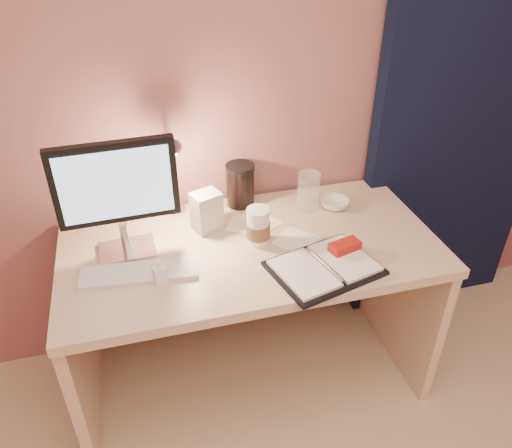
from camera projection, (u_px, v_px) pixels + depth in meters
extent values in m
plane|color=#99595C|center=(225.00, 76.00, 1.88)|extent=(3.50, 0.00, 3.50)
cube|color=black|center=(468.00, 96.00, 2.14)|extent=(0.85, 0.08, 2.20)
cube|color=beige|center=(251.00, 248.00, 1.88)|extent=(1.40, 0.70, 0.04)
cube|color=beige|center=(82.00, 351.00, 1.93)|extent=(0.04, 0.66, 0.69)
cube|color=beige|center=(398.00, 291.00, 2.23)|extent=(0.04, 0.66, 0.69)
cube|color=beige|center=(233.00, 261.00, 2.31)|extent=(1.32, 0.03, 0.55)
cube|color=silver|center=(128.00, 250.00, 1.82)|extent=(0.21, 0.15, 0.01)
cylinder|color=silver|center=(125.00, 236.00, 1.79)|extent=(0.03, 0.03, 0.11)
cube|color=black|center=(115.00, 181.00, 1.67)|extent=(0.41, 0.05, 0.29)
cube|color=#B0CFEF|center=(115.00, 185.00, 1.64)|extent=(0.36, 0.02, 0.25)
cube|color=silver|center=(139.00, 273.00, 1.71)|extent=(0.41, 0.15, 0.02)
cube|color=black|center=(324.00, 268.00, 1.73)|extent=(0.41, 0.35, 0.01)
cube|color=white|center=(304.00, 273.00, 1.69)|extent=(0.21, 0.27, 0.01)
cube|color=white|center=(345.00, 258.00, 1.76)|extent=(0.21, 0.27, 0.01)
cube|color=#B42D0F|center=(345.00, 246.00, 1.78)|extent=(0.12, 0.08, 0.03)
cube|color=white|center=(296.00, 240.00, 1.88)|extent=(0.20, 0.20, 0.00)
cube|color=white|center=(246.00, 224.00, 1.98)|extent=(0.17, 0.17, 0.00)
cube|color=white|center=(259.00, 223.00, 1.98)|extent=(0.19, 0.19, 0.00)
cylinder|color=white|center=(258.00, 228.00, 1.84)|extent=(0.08, 0.08, 0.13)
cylinder|color=brown|center=(258.00, 230.00, 1.84)|extent=(0.09, 0.09, 0.06)
cylinder|color=white|center=(258.00, 211.00, 1.80)|extent=(0.09, 0.09, 0.01)
cylinder|color=white|center=(308.00, 191.00, 2.04)|extent=(0.09, 0.09, 0.16)
imported|color=silver|center=(335.00, 204.00, 2.07)|extent=(0.13, 0.13, 0.04)
imported|color=white|center=(160.00, 271.00, 1.66)|extent=(0.05, 0.05, 0.09)
cylinder|color=black|center=(240.00, 187.00, 2.06)|extent=(0.11, 0.11, 0.16)
cube|color=silver|center=(207.00, 211.00, 1.91)|extent=(0.13, 0.12, 0.16)
cylinder|color=silver|center=(176.00, 210.00, 2.05)|extent=(0.09, 0.09, 0.01)
cylinder|color=silver|center=(172.00, 173.00, 1.95)|extent=(0.01, 0.01, 0.33)
cone|color=silver|center=(172.00, 152.00, 1.74)|extent=(0.07, 0.06, 0.07)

